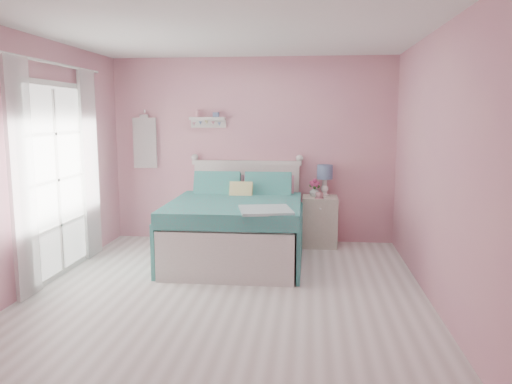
% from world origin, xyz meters
% --- Properties ---
extents(floor, '(4.50, 4.50, 0.00)m').
position_xyz_m(floor, '(0.00, 0.00, 0.00)').
color(floor, beige).
rests_on(floor, ground).
extents(room_shell, '(4.50, 4.50, 4.50)m').
position_xyz_m(room_shell, '(0.00, 0.00, 1.58)').
color(room_shell, '#C77E97').
rests_on(room_shell, floor).
extents(bed, '(1.60, 2.01, 1.16)m').
position_xyz_m(bed, '(-0.07, 1.25, 0.40)').
color(bed, silver).
rests_on(bed, floor).
extents(nightstand, '(0.48, 0.47, 0.69)m').
position_xyz_m(nightstand, '(0.97, 2.00, 0.35)').
color(nightstand, beige).
rests_on(nightstand, floor).
extents(table_lamp, '(0.21, 0.21, 0.43)m').
position_xyz_m(table_lamp, '(1.03, 2.09, 0.99)').
color(table_lamp, white).
rests_on(table_lamp, nightstand).
extents(vase, '(0.17, 0.17, 0.14)m').
position_xyz_m(vase, '(0.89, 2.02, 0.76)').
color(vase, silver).
rests_on(vase, nightstand).
extents(teacup, '(0.14, 0.14, 0.08)m').
position_xyz_m(teacup, '(0.95, 1.84, 0.73)').
color(teacup, '#C2828B').
rests_on(teacup, nightstand).
extents(roses, '(0.14, 0.11, 0.12)m').
position_xyz_m(roses, '(0.89, 2.01, 0.87)').
color(roses, '#D24784').
rests_on(roses, vase).
extents(wall_shelf, '(0.50, 0.15, 0.25)m').
position_xyz_m(wall_shelf, '(-0.63, 2.19, 1.73)').
color(wall_shelf, silver).
rests_on(wall_shelf, room_shell).
extents(hanging_dress, '(0.34, 0.03, 0.72)m').
position_xyz_m(hanging_dress, '(-1.55, 2.18, 1.40)').
color(hanging_dress, white).
rests_on(hanging_dress, room_shell).
extents(french_door, '(0.04, 1.32, 2.16)m').
position_xyz_m(french_door, '(-1.97, 0.40, 1.07)').
color(french_door, silver).
rests_on(french_door, floor).
extents(curtain_near, '(0.04, 0.40, 2.32)m').
position_xyz_m(curtain_near, '(-1.92, -0.34, 1.18)').
color(curtain_near, white).
rests_on(curtain_near, floor).
extents(curtain_far, '(0.04, 0.40, 2.32)m').
position_xyz_m(curtain_far, '(-1.92, 1.14, 1.18)').
color(curtain_far, white).
rests_on(curtain_far, floor).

